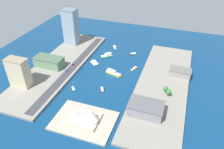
# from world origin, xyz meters

# --- Properties ---
(ground_plane) EXTENTS (440.00, 440.00, 0.00)m
(ground_plane) POSITION_xyz_m (0.00, 0.00, 0.00)
(ground_plane) COLOR navy
(quay_west) EXTENTS (70.00, 240.00, 3.28)m
(quay_west) POSITION_xyz_m (-83.43, 0.00, 1.64)
(quay_west) COLOR gray
(quay_west) RESTS_ON ground_plane
(quay_east) EXTENTS (70.00, 240.00, 3.28)m
(quay_east) POSITION_xyz_m (83.43, 0.00, 1.64)
(quay_east) COLOR gray
(quay_east) RESTS_ON ground_plane
(peninsula_point) EXTENTS (71.53, 52.03, 2.00)m
(peninsula_point) POSITION_xyz_m (-7.18, 98.04, 1.00)
(peninsula_point) COLOR #A89E89
(peninsula_point) RESTS_ON ground_plane
(road_strip) EXTENTS (12.52, 228.00, 0.15)m
(road_strip) POSITION_xyz_m (58.81, 0.00, 3.36)
(road_strip) COLOR #38383D
(road_strip) RESTS_ON quay_east
(catamaran_blue) EXTENTS (17.73, 17.54, 4.16)m
(catamaran_blue) POSITION_xyz_m (32.94, -26.56, 1.54)
(catamaran_blue) COLOR blue
(catamaran_blue) RESTS_ON ground_plane
(ferry_green_doubledeck) EXTENTS (20.52, 19.50, 6.47)m
(ferry_green_doubledeck) POSITION_xyz_m (20.85, -55.03, 2.56)
(ferry_green_doubledeck) COLOR #2D8C4C
(ferry_green_doubledeck) RESTS_ON ground_plane
(sailboat_small_white) EXTENTS (7.93, 8.30, 10.52)m
(sailboat_small_white) POSITION_xyz_m (34.17, 46.31, 0.83)
(sailboat_small_white) COLOR white
(sailboat_small_white) RESTS_ON ground_plane
(tugboat_red) EXTENTS (8.32, 10.99, 3.98)m
(tugboat_red) POSITION_xyz_m (-5.35, 35.43, 1.48)
(tugboat_red) COLOR red
(tugboat_red) RESTS_ON ground_plane
(ferry_yellow_fast) EXTENTS (27.37, 13.33, 6.72)m
(ferry_yellow_fast) POSITION_xyz_m (-6.50, -7.47, 2.46)
(ferry_yellow_fast) COLOR yellow
(ferry_yellow_fast) RESTS_ON ground_plane
(patrol_launch_navy) EXTENTS (13.16, 6.77, 3.52)m
(patrol_launch_navy) POSITION_xyz_m (-20.10, -77.84, 1.39)
(patrol_launch_navy) COLOR #1E284C
(patrol_launch_navy) RESTS_ON ground_plane
(yacht_sleek_gray) EXTENTS (10.63, 14.10, 3.05)m
(yacht_sleek_gray) POSITION_xyz_m (19.36, -92.57, 1.13)
(yacht_sleek_gray) COLOR #999EA3
(yacht_sleek_gray) RESTS_ON ground_plane
(water_taxi_orange) EXTENTS (9.28, 14.42, 3.39)m
(water_taxi_orange) POSITION_xyz_m (-34.30, -31.41, 1.29)
(water_taxi_orange) COLOR orange
(water_taxi_orange) RESTS_ON ground_plane
(tower_tall_glass) EXTENTS (24.83, 22.02, 64.99)m
(tower_tall_glass) POSITION_xyz_m (100.20, -78.25, 35.81)
(tower_tall_glass) COLOR #8C9EB2
(tower_tall_glass) RESTS_ON quay_east
(terminal_long_green) EXTENTS (46.39, 23.20, 15.57)m
(terminal_long_green) POSITION_xyz_m (95.39, 9.25, 11.10)
(terminal_long_green) COLOR slate
(terminal_long_green) RESTS_ON quay_east
(carpark_squat_concrete) EXTENTS (31.70, 18.73, 10.42)m
(carpark_squat_concrete) POSITION_xyz_m (-103.96, -32.75, 8.53)
(carpark_squat_concrete) COLOR gray
(carpark_squat_concrete) RESTS_ON quay_west
(office_block_beige) EXTENTS (29.43, 16.23, 41.94)m
(office_block_beige) POSITION_xyz_m (104.41, 65.91, 24.29)
(office_block_beige) COLOR #C6B793
(office_block_beige) RESTS_ON quay_east
(warehouse_low_gray) EXTENTS (41.93, 27.31, 14.04)m
(warehouse_low_gray) POSITION_xyz_m (-72.48, 63.90, 10.34)
(warehouse_low_gray) COLOR gray
(warehouse_low_gray) RESTS_ON quay_west
(hatchback_blue) EXTENTS (1.93, 4.51, 1.46)m
(hatchback_blue) POSITION_xyz_m (61.86, 13.90, 4.15)
(hatchback_blue) COLOR black
(hatchback_blue) RESTS_ON road_strip
(suv_black) EXTENTS (2.05, 4.60, 1.54)m
(suv_black) POSITION_xyz_m (61.17, -5.93, 4.19)
(suv_black) COLOR black
(suv_black) RESTS_ON road_strip
(traffic_light_waterfront) EXTENTS (0.36, 0.36, 6.50)m
(traffic_light_waterfront) POSITION_xyz_m (51.00, 9.06, 7.62)
(traffic_light_waterfront) COLOR black
(traffic_light_waterfront) RESTS_ON quay_east
(opera_landmark) EXTENTS (35.94, 28.54, 22.43)m
(opera_landmark) POSITION_xyz_m (-9.52, 98.04, 9.67)
(opera_landmark) COLOR #BCAD93
(opera_landmark) RESTS_ON peninsula_point
(park_tree_cluster) EXTENTS (11.21, 14.28, 10.63)m
(park_tree_cluster) POSITION_xyz_m (-91.89, 19.56, 9.78)
(park_tree_cluster) COLOR brown
(park_tree_cluster) RESTS_ON quay_west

